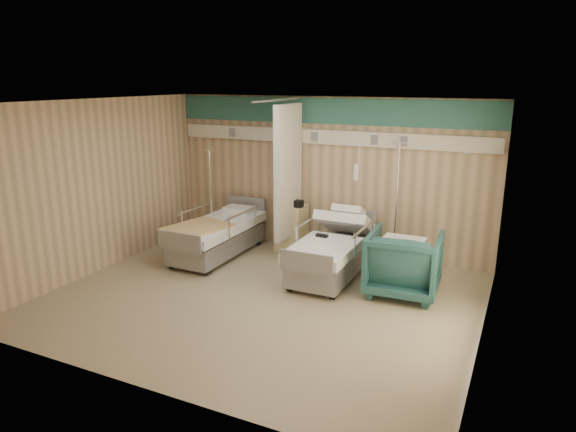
{
  "coord_description": "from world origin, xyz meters",
  "views": [
    {
      "loc": [
        3.31,
        -6.08,
        3.11
      ],
      "look_at": [
        0.14,
        0.6,
        1.12
      ],
      "focal_mm": 32.0,
      "sensor_mm": 36.0,
      "label": 1
    }
  ],
  "objects_px": {
    "iv_stand_right": "(394,240)",
    "bed_left": "(217,239)",
    "iv_stand_left": "(212,221)",
    "bed_right": "(332,257)",
    "bedside_cabinet": "(291,228)",
    "visitor_armchair": "(404,263)"
  },
  "relations": [
    {
      "from": "iv_stand_right",
      "to": "bed_left",
      "type": "bearing_deg",
      "value": -162.21
    },
    {
      "from": "iv_stand_right",
      "to": "iv_stand_left",
      "type": "height_order",
      "value": "iv_stand_right"
    },
    {
      "from": "bed_right",
      "to": "bedside_cabinet",
      "type": "xyz_separation_m",
      "value": [
        -1.15,
        0.9,
        0.11
      ]
    },
    {
      "from": "iv_stand_right",
      "to": "iv_stand_left",
      "type": "xyz_separation_m",
      "value": [
        -3.61,
        -0.14,
        -0.07
      ]
    },
    {
      "from": "iv_stand_right",
      "to": "bedside_cabinet",
      "type": "bearing_deg",
      "value": -178.45
    },
    {
      "from": "bedside_cabinet",
      "to": "bed_right",
      "type": "bearing_deg",
      "value": -38.05
    },
    {
      "from": "visitor_armchair",
      "to": "iv_stand_left",
      "type": "xyz_separation_m",
      "value": [
        -4.05,
        1.04,
        -0.11
      ]
    },
    {
      "from": "visitor_armchair",
      "to": "iv_stand_right",
      "type": "distance_m",
      "value": 1.26
    },
    {
      "from": "bed_left",
      "to": "visitor_armchair",
      "type": "distance_m",
      "value": 3.41
    },
    {
      "from": "bedside_cabinet",
      "to": "iv_stand_right",
      "type": "xyz_separation_m",
      "value": [
        1.92,
        0.05,
        0.01
      ]
    },
    {
      "from": "bed_right",
      "to": "visitor_armchair",
      "type": "bearing_deg",
      "value": -10.99
    },
    {
      "from": "bed_left",
      "to": "iv_stand_left",
      "type": "bearing_deg",
      "value": 128.68
    },
    {
      "from": "bedside_cabinet",
      "to": "iv_stand_left",
      "type": "distance_m",
      "value": 1.7
    },
    {
      "from": "bedside_cabinet",
      "to": "iv_stand_left",
      "type": "bearing_deg",
      "value": -176.97
    },
    {
      "from": "bed_right",
      "to": "bed_left",
      "type": "distance_m",
      "value": 2.2
    },
    {
      "from": "bed_left",
      "to": "iv_stand_left",
      "type": "xyz_separation_m",
      "value": [
        -0.65,
        0.81,
        0.05
      ]
    },
    {
      "from": "bed_left",
      "to": "iv_stand_right",
      "type": "relative_size",
      "value": 1.02
    },
    {
      "from": "bed_left",
      "to": "iv_stand_left",
      "type": "distance_m",
      "value": 1.04
    },
    {
      "from": "bedside_cabinet",
      "to": "iv_stand_right",
      "type": "relative_size",
      "value": 0.4
    },
    {
      "from": "bed_left",
      "to": "visitor_armchair",
      "type": "bearing_deg",
      "value": -3.93
    },
    {
      "from": "bed_left",
      "to": "bedside_cabinet",
      "type": "xyz_separation_m",
      "value": [
        1.05,
        0.9,
        0.11
      ]
    },
    {
      "from": "bed_right",
      "to": "bed_left",
      "type": "bearing_deg",
      "value": 180.0
    }
  ]
}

